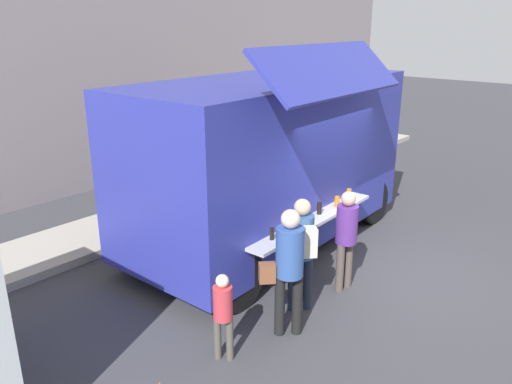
{
  "coord_description": "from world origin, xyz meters",
  "views": [
    {
      "loc": [
        -7.06,
        -3.46,
        3.99
      ],
      "look_at": [
        -1.13,
        1.74,
        1.3
      ],
      "focal_mm": 35.12,
      "sensor_mm": 36.0,
      "label": 1
    }
  ],
  "objects_px": {
    "trash_bin": "(295,157)",
    "food_truck_main": "(270,158)",
    "child_near_queue": "(223,310)",
    "customer_front_ordering": "(346,232)",
    "customer_rear_waiting": "(288,263)",
    "customer_mid_with_backpack": "(302,245)"
  },
  "relations": [
    {
      "from": "trash_bin",
      "to": "customer_mid_with_backpack",
      "type": "distance_m",
      "value": 6.86
    },
    {
      "from": "customer_mid_with_backpack",
      "to": "child_near_queue",
      "type": "height_order",
      "value": "customer_mid_with_backpack"
    },
    {
      "from": "food_truck_main",
      "to": "customer_mid_with_backpack",
      "type": "xyz_separation_m",
      "value": [
        -1.53,
        -1.86,
        -0.62
      ]
    },
    {
      "from": "food_truck_main",
      "to": "customer_rear_waiting",
      "type": "bearing_deg",
      "value": -137.95
    },
    {
      "from": "trash_bin",
      "to": "customer_rear_waiting",
      "type": "bearing_deg",
      "value": -143.73
    },
    {
      "from": "child_near_queue",
      "to": "trash_bin",
      "type": "bearing_deg",
      "value": -0.27
    },
    {
      "from": "customer_mid_with_backpack",
      "to": "customer_rear_waiting",
      "type": "relative_size",
      "value": 0.96
    },
    {
      "from": "food_truck_main",
      "to": "customer_front_ordering",
      "type": "bearing_deg",
      "value": -108.44
    },
    {
      "from": "trash_bin",
      "to": "food_truck_main",
      "type": "bearing_deg",
      "value": -149.13
    },
    {
      "from": "customer_front_ordering",
      "to": "customer_rear_waiting",
      "type": "distance_m",
      "value": 1.54
    },
    {
      "from": "customer_mid_with_backpack",
      "to": "child_near_queue",
      "type": "bearing_deg",
      "value": 129.19
    },
    {
      "from": "food_truck_main",
      "to": "customer_rear_waiting",
      "type": "distance_m",
      "value": 3.02
    },
    {
      "from": "trash_bin",
      "to": "child_near_queue",
      "type": "relative_size",
      "value": 0.85
    },
    {
      "from": "trash_bin",
      "to": "customer_mid_with_backpack",
      "type": "xyz_separation_m",
      "value": [
        -5.41,
        -4.18,
        0.55
      ]
    },
    {
      "from": "food_truck_main",
      "to": "trash_bin",
      "type": "xyz_separation_m",
      "value": [
        3.88,
        2.32,
        -1.17
      ]
    },
    {
      "from": "child_near_queue",
      "to": "customer_mid_with_backpack",
      "type": "bearing_deg",
      "value": -32.93
    },
    {
      "from": "customer_rear_waiting",
      "to": "child_near_queue",
      "type": "bearing_deg",
      "value": 117.51
    },
    {
      "from": "customer_rear_waiting",
      "to": "trash_bin",
      "type": "bearing_deg",
      "value": -10.76
    },
    {
      "from": "food_truck_main",
      "to": "child_near_queue",
      "type": "relative_size",
      "value": 4.94
    },
    {
      "from": "food_truck_main",
      "to": "customer_mid_with_backpack",
      "type": "height_order",
      "value": "food_truck_main"
    },
    {
      "from": "child_near_queue",
      "to": "customer_front_ordering",
      "type": "bearing_deg",
      "value": -35.41
    },
    {
      "from": "customer_mid_with_backpack",
      "to": "customer_rear_waiting",
      "type": "xyz_separation_m",
      "value": [
        -0.58,
        -0.21,
        0.01
      ]
    }
  ]
}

